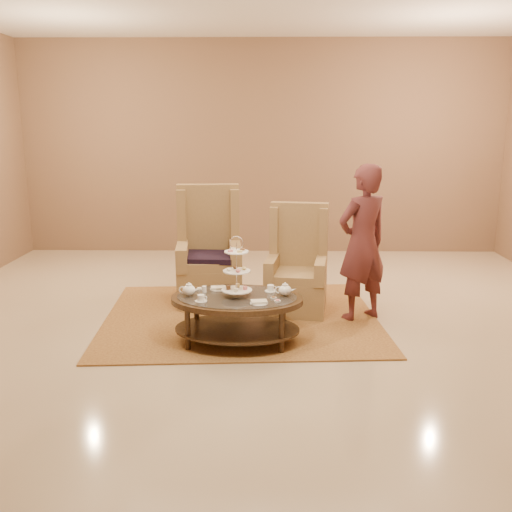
{
  "coord_description": "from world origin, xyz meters",
  "views": [
    {
      "loc": [
        0.05,
        -5.64,
        2.16
      ],
      "look_at": [
        -0.04,
        0.2,
        0.8
      ],
      "focal_mm": 40.0,
      "sensor_mm": 36.0,
      "label": 1
    }
  ],
  "objects_px": {
    "tea_table": "(237,305)",
    "armchair_left": "(209,262)",
    "armchair_right": "(297,275)",
    "person": "(362,243)"
  },
  "relations": [
    {
      "from": "tea_table",
      "to": "armchair_left",
      "type": "distance_m",
      "value": 1.5
    },
    {
      "from": "armchair_left",
      "to": "armchair_right",
      "type": "height_order",
      "value": "armchair_left"
    },
    {
      "from": "tea_table",
      "to": "armchair_left",
      "type": "relative_size",
      "value": 0.96
    },
    {
      "from": "armchair_right",
      "to": "person",
      "type": "distance_m",
      "value": 0.88
    },
    {
      "from": "armchair_left",
      "to": "person",
      "type": "height_order",
      "value": "person"
    },
    {
      "from": "armchair_left",
      "to": "armchair_right",
      "type": "bearing_deg",
      "value": -24.95
    },
    {
      "from": "tea_table",
      "to": "person",
      "type": "bearing_deg",
      "value": 33.18
    },
    {
      "from": "tea_table",
      "to": "armchair_left",
      "type": "height_order",
      "value": "armchair_left"
    },
    {
      "from": "armchair_right",
      "to": "person",
      "type": "xyz_separation_m",
      "value": [
        0.7,
        -0.3,
        0.45
      ]
    },
    {
      "from": "armchair_left",
      "to": "armchair_right",
      "type": "distance_m",
      "value": 1.13
    }
  ]
}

